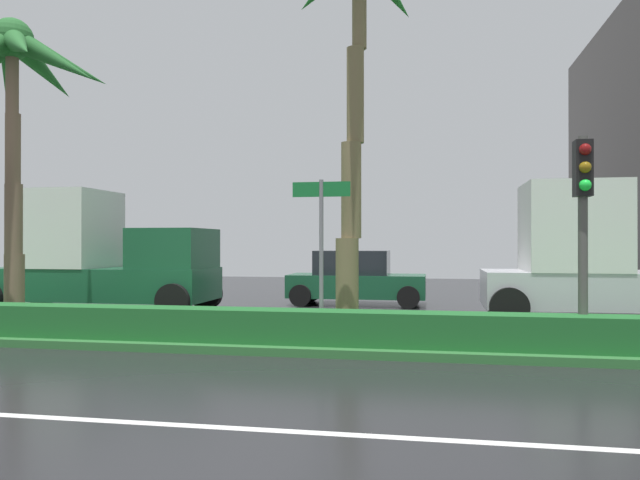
{
  "coord_description": "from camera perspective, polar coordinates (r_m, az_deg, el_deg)",
  "views": [
    {
      "loc": [
        1.68,
        -4.19,
        1.96
      ],
      "look_at": [
        -1.14,
        11.1,
        2.04
      ],
      "focal_mm": 34.31,
      "sensor_mm": 36.0,
      "label": 1
    }
  ],
  "objects": [
    {
      "name": "ground_plane",
      "position": [
        13.45,
        3.18,
        -8.88
      ],
      "size": [
        90.0,
        42.0,
        0.1
      ],
      "primitive_type": "cube",
      "color": "black"
    },
    {
      "name": "traffic_signal_median_right",
      "position": [
        11.33,
        23.33,
        3.24
      ],
      "size": [
        0.28,
        0.43,
        3.63
      ],
      "color": "#4C4C47",
      "rests_on": "median_strip"
    },
    {
      "name": "car_in_traffic_leading",
      "position": [
        19.48,
        3.33,
        -3.63
      ],
      "size": [
        4.3,
        2.02,
        1.72
      ],
      "color": "#195133",
      "rests_on": "ground_plane"
    },
    {
      "name": "median_hedge",
      "position": [
        11.03,
        1.59,
        -8.16
      ],
      "size": [
        76.5,
        0.7,
        0.6
      ],
      "color": "#1E6028",
      "rests_on": "median_strip"
    },
    {
      "name": "box_truck_following",
      "position": [
        16.68,
        25.74,
        -1.68
      ],
      "size": [
        6.4,
        2.64,
        3.46
      ],
      "color": "silver",
      "rests_on": "ground_plane"
    },
    {
      "name": "box_truck_lead",
      "position": [
        18.5,
        -19.91,
        -1.55
      ],
      "size": [
        6.4,
        2.64,
        3.46
      ],
      "color": "#195133",
      "rests_on": "ground_plane"
    },
    {
      "name": "palm_tree_mid_left",
      "position": [
        15.61,
        -26.68,
        13.62
      ],
      "size": [
        4.03,
        4.07,
        6.79
      ],
      "color": "#795D49",
      "rests_on": "median_strip"
    },
    {
      "name": "near_lane_divider_stripe",
      "position": [
        6.71,
        -4.75,
        -17.25
      ],
      "size": [
        81.0,
        0.14,
        0.01
      ],
      "primitive_type": "cube",
      "color": "white",
      "rests_on": "ground_plane"
    },
    {
      "name": "palm_tree_centre_left",
      "position": [
        13.14,
        3.62,
        20.89
      ],
      "size": [
        3.36,
        3.48,
        8.17
      ],
      "color": "#716443",
      "rests_on": "median_strip"
    },
    {
      "name": "street_name_sign",
      "position": [
        11.45,
        0.12,
        0.31
      ],
      "size": [
        1.1,
        0.08,
        3.0
      ],
      "color": "slate",
      "rests_on": "median_strip"
    },
    {
      "name": "median_strip",
      "position": [
        12.45,
        2.59,
        -9.0
      ],
      "size": [
        85.5,
        4.0,
        0.15
      ],
      "primitive_type": "cube",
      "color": "#2D6B33",
      "rests_on": "ground_plane"
    }
  ]
}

